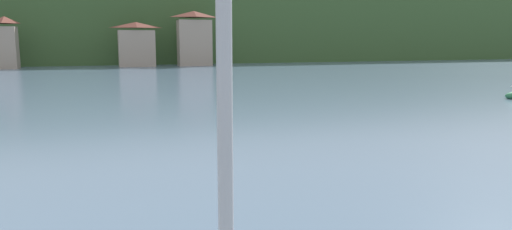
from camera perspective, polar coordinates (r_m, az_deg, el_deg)
name	(u,v)px	position (r m, az deg, el deg)	size (l,w,h in m)	color
wooded_hillside	(110,34)	(135.32, -17.11, 9.30)	(352.00, 60.09, 34.05)	#38562D
shore_building_west	(6,43)	(96.28, -27.74, 7.60)	(3.77, 4.54, 9.21)	gray
shore_building_westcentral	(137,45)	(94.84, -14.10, 8.12)	(7.11, 3.26, 8.45)	gray
shore_building_central	(194,39)	(96.61, -7.39, 8.99)	(6.83, 3.69, 10.74)	gray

